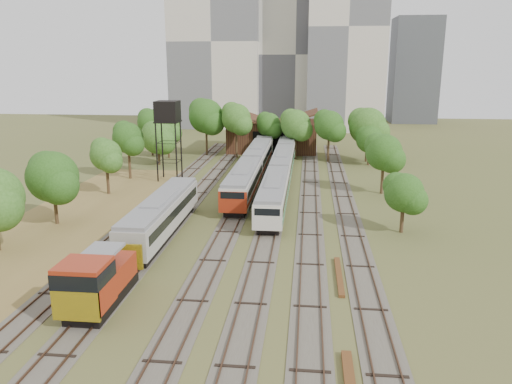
# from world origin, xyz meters

# --- Properties ---
(ground) EXTENTS (240.00, 240.00, 0.00)m
(ground) POSITION_xyz_m (0.00, 0.00, 0.00)
(ground) COLOR #475123
(ground) RESTS_ON ground
(dry_grass_patch) EXTENTS (14.00, 60.00, 0.04)m
(dry_grass_patch) POSITION_xyz_m (-18.00, 8.00, 0.02)
(dry_grass_patch) COLOR brown
(dry_grass_patch) RESTS_ON ground
(tracks) EXTENTS (24.60, 80.00, 0.19)m
(tracks) POSITION_xyz_m (-0.67, 25.00, 0.04)
(tracks) COLOR #4C473D
(tracks) RESTS_ON ground
(railcar_red_set) EXTENTS (2.99, 34.58, 3.70)m
(railcar_red_set) POSITION_xyz_m (-2.00, 31.47, 1.95)
(railcar_red_set) COLOR black
(railcar_red_set) RESTS_ON ground
(railcar_green_set) EXTENTS (2.85, 52.07, 3.52)m
(railcar_green_set) POSITION_xyz_m (2.00, 35.11, 1.86)
(railcar_green_set) COLOR black
(railcar_green_set) RESTS_ON ground
(railcar_rear) EXTENTS (2.94, 16.08, 3.64)m
(railcar_rear) POSITION_xyz_m (-2.00, 58.72, 1.92)
(railcar_rear) COLOR black
(railcar_rear) RESTS_ON ground
(shunter_locomotive) EXTENTS (3.02, 8.10, 3.95)m
(shunter_locomotive) POSITION_xyz_m (-8.00, -5.74, 1.93)
(shunter_locomotive) COLOR black
(shunter_locomotive) RESTS_ON ground
(old_grey_coach) EXTENTS (2.92, 18.00, 3.62)m
(old_grey_coach) POSITION_xyz_m (-8.00, 9.22, 1.97)
(old_grey_coach) COLOR black
(old_grey_coach) RESTS_ON ground
(water_tower) EXTENTS (3.16, 3.16, 10.94)m
(water_tower) POSITION_xyz_m (-13.56, 32.04, 9.23)
(water_tower) COLOR black
(water_tower) RESTS_ON ground
(rail_pile_far) EXTENTS (0.44, 7.08, 0.23)m
(rail_pile_far) POSITION_xyz_m (8.20, 1.03, 0.12)
(rail_pile_far) COLOR brown
(rail_pile_far) RESTS_ON ground
(maintenance_shed) EXTENTS (16.45, 11.55, 7.58)m
(maintenance_shed) POSITION_xyz_m (-1.00, 57.98, 2.91)
(maintenance_shed) COLOR #351913
(maintenance_shed) RESTS_ON ground
(tree_band_left) EXTENTS (8.73, 63.62, 8.55)m
(tree_band_left) POSITION_xyz_m (-20.02, 22.05, 5.16)
(tree_band_left) COLOR #382616
(tree_band_left) RESTS_ON ground
(tree_band_far) EXTENTS (38.96, 9.61, 9.95)m
(tree_band_far) POSITION_xyz_m (-0.46, 49.82, 6.12)
(tree_band_far) COLOR #382616
(tree_band_far) RESTS_ON ground
(tree_band_right) EXTENTS (4.80, 37.38, 7.48)m
(tree_band_right) POSITION_xyz_m (15.00, 30.21, 4.52)
(tree_band_right) COLOR #382616
(tree_band_right) RESTS_ON ground
(tower_left) EXTENTS (22.00, 16.00, 42.00)m
(tower_left) POSITION_xyz_m (-18.00, 95.00, 21.00)
(tower_left) COLOR beige
(tower_left) RESTS_ON ground
(tower_centre) EXTENTS (20.00, 18.00, 36.00)m
(tower_centre) POSITION_xyz_m (2.00, 100.00, 18.00)
(tower_centre) COLOR #BAB6A9
(tower_centre) RESTS_ON ground
(tower_right) EXTENTS (18.00, 16.00, 48.00)m
(tower_right) POSITION_xyz_m (14.00, 92.00, 24.00)
(tower_right) COLOR beige
(tower_right) RESTS_ON ground
(tower_far_right) EXTENTS (12.00, 12.00, 28.00)m
(tower_far_right) POSITION_xyz_m (34.00, 110.00, 14.00)
(tower_far_right) COLOR #45484E
(tower_far_right) RESTS_ON ground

